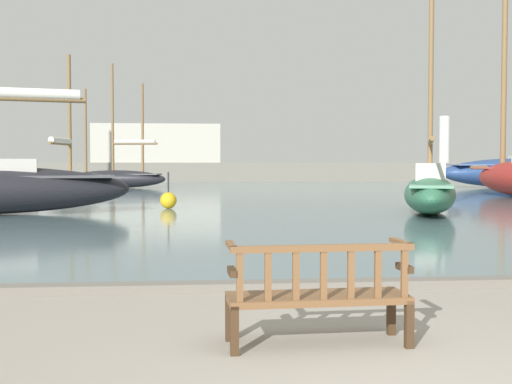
{
  "coord_description": "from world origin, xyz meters",
  "views": [
    {
      "loc": [
        -1.47,
        -4.19,
        1.6
      ],
      "look_at": [
        -0.21,
        10.0,
        1.0
      ],
      "focal_mm": 45.0,
      "sensor_mm": 36.0,
      "label": 1
    }
  ],
  "objects_px": {
    "park_bench": "(318,293)",
    "sailboat_far_port": "(116,176)",
    "sailboat_mid_port": "(430,191)",
    "channel_buoy": "(168,200)",
    "sailboat_mid_starboard": "(69,182)"
  },
  "relations": [
    {
      "from": "channel_buoy",
      "to": "park_bench",
      "type": "bearing_deg",
      "value": -82.87
    },
    {
      "from": "sailboat_mid_starboard",
      "to": "sailboat_mid_port",
      "type": "height_order",
      "value": "sailboat_mid_port"
    },
    {
      "from": "park_bench",
      "to": "sailboat_mid_port",
      "type": "relative_size",
      "value": 0.21
    },
    {
      "from": "park_bench",
      "to": "sailboat_far_port",
      "type": "xyz_separation_m",
      "value": [
        -6.62,
        38.01,
        0.39
      ]
    },
    {
      "from": "sailboat_mid_starboard",
      "to": "channel_buoy",
      "type": "distance_m",
      "value": 12.18
    },
    {
      "from": "park_bench",
      "to": "sailboat_far_port",
      "type": "relative_size",
      "value": 0.2
    },
    {
      "from": "sailboat_mid_port",
      "to": "channel_buoy",
      "type": "relative_size",
      "value": 6.01
    },
    {
      "from": "sailboat_mid_starboard",
      "to": "channel_buoy",
      "type": "height_order",
      "value": "sailboat_mid_starboard"
    },
    {
      "from": "park_bench",
      "to": "sailboat_mid_port",
      "type": "bearing_deg",
      "value": 66.29
    },
    {
      "from": "sailboat_mid_port",
      "to": "sailboat_far_port",
      "type": "bearing_deg",
      "value": 118.49
    },
    {
      "from": "park_bench",
      "to": "sailboat_far_port",
      "type": "distance_m",
      "value": 38.58
    },
    {
      "from": "sailboat_mid_port",
      "to": "park_bench",
      "type": "bearing_deg",
      "value": -113.71
    },
    {
      "from": "channel_buoy",
      "to": "sailboat_mid_starboard",
      "type": "bearing_deg",
      "value": 117.08
    },
    {
      "from": "park_bench",
      "to": "sailboat_mid_port",
      "type": "xyz_separation_m",
      "value": [
        6.26,
        14.26,
        0.31
      ]
    },
    {
      "from": "sailboat_mid_port",
      "to": "channel_buoy",
      "type": "bearing_deg",
      "value": 162.19
    }
  ]
}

